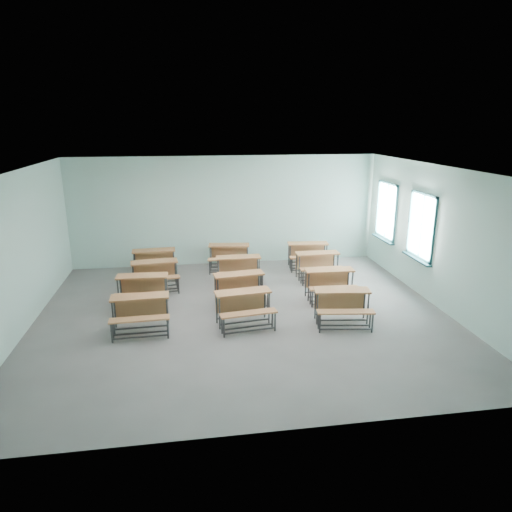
% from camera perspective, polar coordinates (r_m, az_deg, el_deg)
% --- Properties ---
extents(room, '(9.04, 8.04, 3.24)m').
position_cam_1_polar(room, '(9.72, -1.19, 1.37)').
color(room, slate).
rests_on(room, ground).
extents(desk_unit_r0c0, '(1.19, 0.82, 0.73)m').
position_cam_1_polar(desk_unit_r0c0, '(9.59, -14.27, -6.39)').
color(desk_unit_r0c0, '#9F6339').
rests_on(desk_unit_r0c0, ground).
extents(desk_unit_r0c1, '(1.26, 0.93, 0.73)m').
position_cam_1_polar(desk_unit_r0c1, '(9.55, -1.49, -5.95)').
color(desk_unit_r0c1, '#9F6339').
rests_on(desk_unit_r0c1, ground).
extents(desk_unit_r0c2, '(1.26, 0.93, 0.73)m').
position_cam_1_polar(desk_unit_r0c2, '(9.80, 10.77, -5.65)').
color(desk_unit_r0c2, '#9F6339').
rests_on(desk_unit_r0c2, ground).
extents(desk_unit_r1c0, '(1.20, 0.83, 0.73)m').
position_cam_1_polar(desk_unit_r1c0, '(10.82, -14.05, -3.72)').
color(desk_unit_r1c0, '#9F6339').
rests_on(desk_unit_r1c0, ground).
extents(desk_unit_r1c1, '(1.26, 0.93, 0.73)m').
position_cam_1_polar(desk_unit_r1c1, '(10.64, -2.01, -3.57)').
color(desk_unit_r1c1, '#9F6339').
rests_on(desk_unit_r1c1, ground).
extents(desk_unit_r1c2, '(1.19, 0.83, 0.73)m').
position_cam_1_polar(desk_unit_r1c2, '(11.06, 9.26, -2.98)').
color(desk_unit_r1c2, '#9F6339').
rests_on(desk_unit_r1c2, ground).
extents(desk_unit_r2c0, '(1.25, 0.91, 0.73)m').
position_cam_1_polar(desk_unit_r2c0, '(11.83, -12.52, -1.88)').
color(desk_unit_r2c0, '#9F6339').
rests_on(desk_unit_r2c0, ground).
extents(desk_unit_r2c1, '(1.18, 0.81, 0.73)m').
position_cam_1_polar(desk_unit_r2c1, '(11.95, -2.16, -1.30)').
color(desk_unit_r2c1, '#9F6339').
rests_on(desk_unit_r2c1, ground).
extents(desk_unit_r2c2, '(1.17, 0.79, 0.73)m').
position_cam_1_polar(desk_unit_r2c2, '(12.42, 7.79, -0.74)').
color(desk_unit_r2c2, '#9F6339').
rests_on(desk_unit_r2c2, ground).
extents(desk_unit_r3c0, '(1.20, 0.84, 0.73)m').
position_cam_1_polar(desk_unit_r3c0, '(12.89, -12.61, -0.37)').
color(desk_unit_r3c0, '#9F6339').
rests_on(desk_unit_r3c0, ground).
extents(desk_unit_r3c1, '(1.25, 0.92, 0.73)m').
position_cam_1_polar(desk_unit_r3c1, '(13.14, -3.40, 0.33)').
color(desk_unit_r3c1, '#9F6339').
rests_on(desk_unit_r3c1, ground).
extents(desk_unit_r3c2, '(1.24, 0.89, 0.73)m').
position_cam_1_polar(desk_unit_r3c2, '(13.38, 6.55, 0.55)').
color(desk_unit_r3c2, '#9F6339').
rests_on(desk_unit_r3c2, ground).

